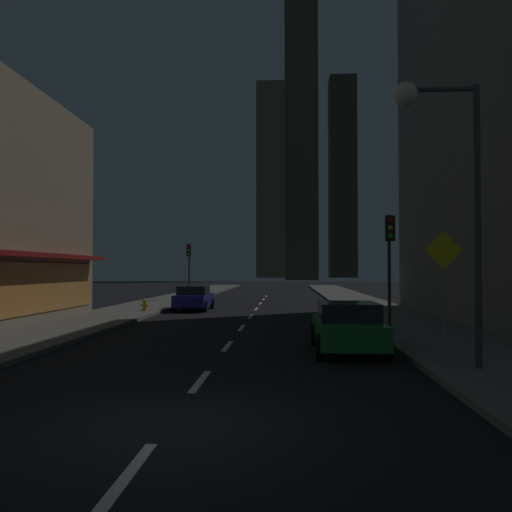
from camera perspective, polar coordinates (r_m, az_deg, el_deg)
The scene contains 14 objects.
ground_plane at distance 40.18m, azimuth 0.67°, elevation -4.97°, with size 78.00×136.00×0.10m, color black.
sidewalk_right at distance 40.46m, azimuth 10.66°, elevation -4.74°, with size 4.00×76.00×0.15m, color #605E59.
sidewalk_left at distance 41.09m, azimuth -9.16°, elevation -4.70°, with size 4.00×76.00×0.15m, color #605E59.
lane_marking_center at distance 27.03m, azimuth -0.62°, elevation -6.54°, with size 0.16×43.80×0.01m.
skyscraper_distant_tall at distance 161.15m, azimuth 1.64°, elevation 8.14°, with size 8.66×7.07×58.70m, color brown.
skyscraper_distant_mid at distance 129.77m, azimuth 4.88°, elevation 14.44°, with size 7.75×6.66×76.01m, color #3C392D.
skyscraper_distant_short at distance 167.44m, azimuth 9.30°, elevation 8.33°, with size 8.17×8.73×61.80m, color #2F2D23.
car_parked_near at distance 15.61m, azimuth 9.85°, elevation -7.52°, with size 1.98×4.24×1.45m.
car_parked_far at distance 31.38m, azimuth -6.71°, elevation -4.49°, with size 1.98×4.24×1.45m.
fire_hydrant_far_left at distance 29.60m, azimuth -11.91°, elevation -5.20°, with size 0.42×0.30×0.65m.
traffic_light_near_right at distance 19.33m, azimuth 14.22°, elevation 0.95°, with size 0.32×0.48×4.20m.
traffic_light_far_left at distance 40.12m, azimuth -7.24°, elevation -0.33°, with size 0.32×0.48×4.20m.
street_lamp_right at distance 13.09m, azimuth 19.25°, elevation 10.41°, with size 1.96×0.56×6.58m.
pedestrian_crossing_sign at distance 13.43m, azimuth 19.59°, elevation -2.98°, with size 0.91×0.08×3.15m.
Camera 1 is at (1.84, -8.06, 2.38)m, focal length 37.12 mm.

